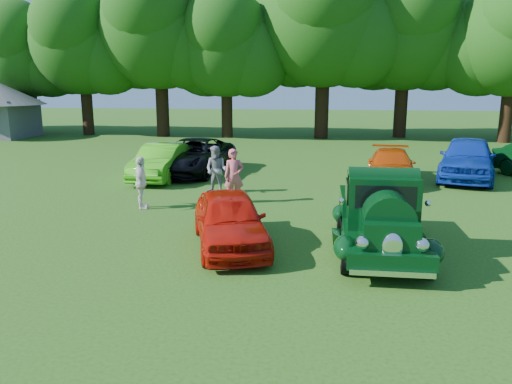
# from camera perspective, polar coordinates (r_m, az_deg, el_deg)

# --- Properties ---
(ground) EXTENTS (120.00, 120.00, 0.00)m
(ground) POSITION_cam_1_polar(r_m,az_deg,el_deg) (12.28, 5.05, -5.90)
(ground) COLOR #244B11
(ground) RESTS_ON ground
(hero_pickup) EXTENTS (2.18, 4.68, 1.83)m
(hero_pickup) POSITION_cam_1_polar(r_m,az_deg,el_deg) (11.89, 13.96, -2.85)
(hero_pickup) COLOR black
(hero_pickup) RESTS_ON ground
(red_convertible) EXTENTS (2.65, 4.19, 1.33)m
(red_convertible) POSITION_cam_1_polar(r_m,az_deg,el_deg) (11.87, -3.03, -3.16)
(red_convertible) COLOR #B61207
(red_convertible) RESTS_ON ground
(back_car_lime) EXTENTS (1.55, 4.27, 1.40)m
(back_car_lime) POSITION_cam_1_polar(r_m,az_deg,el_deg) (20.54, -10.74, 3.42)
(back_car_lime) COLOR #3AA916
(back_car_lime) RESTS_ON ground
(back_car_black) EXTENTS (3.10, 5.59, 1.48)m
(back_car_black) POSITION_cam_1_polar(r_m,az_deg,el_deg) (21.57, -7.16, 4.08)
(back_car_black) COLOR black
(back_car_black) RESTS_ON ground
(back_car_orange) EXTENTS (2.21, 4.52, 1.27)m
(back_car_orange) POSITION_cam_1_polar(r_m,az_deg,el_deg) (20.20, 15.16, 2.86)
(back_car_orange) COLOR #BC3F06
(back_car_orange) RESTS_ON ground
(back_car_blue) EXTENTS (3.39, 5.41, 1.72)m
(back_car_blue) POSITION_cam_1_polar(r_m,az_deg,el_deg) (21.78, 23.00, 3.57)
(back_car_blue) COLOR #0E2E9E
(back_car_blue) RESTS_ON ground
(spectator_pink) EXTENTS (0.74, 0.60, 1.77)m
(spectator_pink) POSITION_cam_1_polar(r_m,az_deg,el_deg) (16.10, -2.53, 1.82)
(spectator_pink) COLOR #D35762
(spectator_pink) RESTS_ON ground
(spectator_grey) EXTENTS (0.97, 0.85, 1.68)m
(spectator_grey) POSITION_cam_1_polar(r_m,az_deg,el_deg) (17.59, -4.56, 2.55)
(spectator_grey) COLOR gray
(spectator_grey) RESTS_ON ground
(spectator_white) EXTENTS (0.67, 1.03, 1.63)m
(spectator_white) POSITION_cam_1_polar(r_m,az_deg,el_deg) (15.77, -13.00, 1.03)
(spectator_white) COLOR silver
(spectator_white) RESTS_ON ground
(tree_line) EXTENTS (64.44, 10.06, 12.07)m
(tree_line) POSITION_cam_1_polar(r_m,az_deg,el_deg) (35.74, 8.74, 17.10)
(tree_line) COLOR #321F10
(tree_line) RESTS_ON ground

